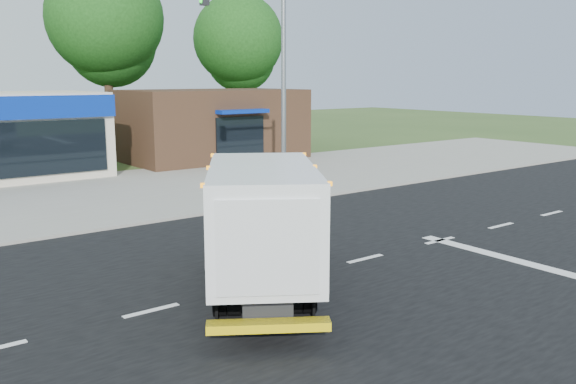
{
  "coord_description": "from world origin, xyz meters",
  "views": [
    {
      "loc": [
        -10.82,
        -11.01,
        4.66
      ],
      "look_at": [
        -1.33,
        1.59,
        1.7
      ],
      "focal_mm": 38.0,
      "sensor_mm": 36.0,
      "label": 1
    }
  ],
  "objects": [
    {
      "name": "background_trees",
      "position": [
        -0.85,
        28.16,
        7.38
      ],
      "size": [
        36.77,
        7.39,
        12.1
      ],
      "color": "#332114",
      "rests_on": "ground"
    },
    {
      "name": "brown_storefront",
      "position": [
        7.0,
        19.98,
        2.0
      ],
      "size": [
        10.0,
        6.7,
        4.0
      ],
      "color": "#382316",
      "rests_on": "ground"
    },
    {
      "name": "lane_markings",
      "position": [
        1.35,
        -1.35,
        0.02
      ],
      "size": [
        55.2,
        7.0,
        0.01
      ],
      "color": "silver",
      "rests_on": "road_asphalt"
    },
    {
      "name": "emergency_worker",
      "position": [
        -2.89,
        -0.95,
        0.97
      ],
      "size": [
        0.8,
        0.66,
        1.99
      ],
      "rotation": [
        0.0,
        0.0,
        0.36
      ],
      "color": "#CAB986",
      "rests_on": "ground"
    },
    {
      "name": "traffic_signal_pole",
      "position": [
        2.35,
        7.6,
        4.92
      ],
      "size": [
        3.51,
        0.25,
        8.0
      ],
      "color": "gray",
      "rests_on": "ground"
    },
    {
      "name": "ground",
      "position": [
        0.0,
        0.0,
        0.0
      ],
      "size": [
        120.0,
        120.0,
        0.0
      ],
      "primitive_type": "plane",
      "color": "#385123",
      "rests_on": "ground"
    },
    {
      "name": "parking_apron",
      "position": [
        0.0,
        14.0,
        0.01
      ],
      "size": [
        60.0,
        9.0,
        0.02
      ],
      "primitive_type": "cube",
      "color": "gray",
      "rests_on": "ground"
    },
    {
      "name": "sidewalk",
      "position": [
        0.0,
        8.2,
        0.06
      ],
      "size": [
        60.0,
        2.4,
        0.12
      ],
      "primitive_type": "cube",
      "color": "gray",
      "rests_on": "ground"
    },
    {
      "name": "ems_box_truck",
      "position": [
        -3.51,
        -0.34,
        1.68
      ],
      "size": [
        5.23,
        6.64,
        2.92
      ],
      "rotation": [
        0.0,
        0.0,
        1.01
      ],
      "color": "black",
      "rests_on": "ground"
    },
    {
      "name": "road_asphalt",
      "position": [
        0.0,
        0.0,
        0.0
      ],
      "size": [
        60.0,
        14.0,
        0.02
      ],
      "primitive_type": "cube",
      "color": "black",
      "rests_on": "ground"
    }
  ]
}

